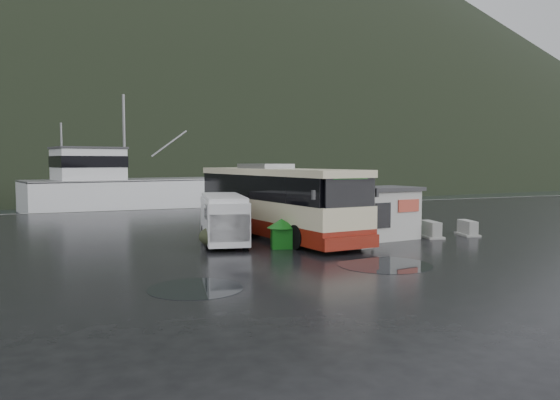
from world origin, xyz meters
name	(u,v)px	position (x,y,z in m)	size (l,w,h in m)	color
ground	(261,242)	(0.00, 0.00, 0.00)	(160.00, 160.00, 0.00)	black
harbor_water	(88,178)	(0.00, 110.00, 0.00)	(300.00, 180.00, 0.02)	black
quay_edge	(170,209)	(0.00, 20.00, 0.00)	(160.00, 0.60, 1.50)	#999993
headland	(88,170)	(10.00, 250.00, 0.00)	(780.00, 540.00, 570.00)	black
coach_bus	(275,236)	(1.51, 1.86, 0.00)	(3.24, 13.08, 3.70)	beige
white_van	(224,243)	(-1.67, 0.44, 0.00)	(1.88, 5.43, 2.27)	silver
waste_bin_left	(282,248)	(0.25, -1.88, 0.00)	(0.93, 0.93, 1.29)	#136E17
waste_bin_right	(399,237)	(7.12, -1.00, 0.00)	(0.92, 0.92, 1.28)	#136E17
dome_tent	(220,248)	(-2.25, -0.86, 0.00)	(1.79, 2.51, 0.99)	#2F3520
ticket_kiosk	(383,238)	(6.04, -1.15, 0.00)	(3.27, 2.47, 2.55)	beige
jersey_barrier_a	(354,247)	(3.39, -2.81, 0.00)	(0.81, 1.62, 0.81)	#999993
jersey_barrier_b	(467,235)	(10.69, -1.90, 0.00)	(0.77, 1.54, 0.77)	#999993
jersey_barrier_c	(430,237)	(8.43, -1.77, 0.00)	(0.82, 1.63, 0.82)	#999993
fishing_trawler	(159,201)	(0.99, 29.67, 0.00)	(29.00, 6.33, 11.60)	silver
puddles	(317,273)	(-0.83, -7.37, 0.01)	(10.51, 4.10, 0.01)	black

